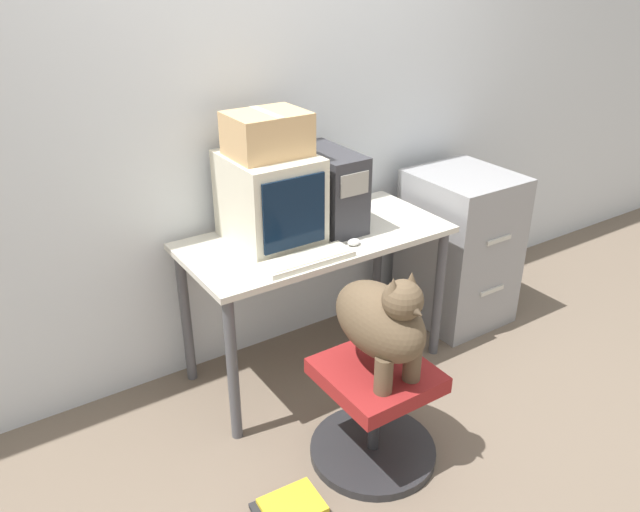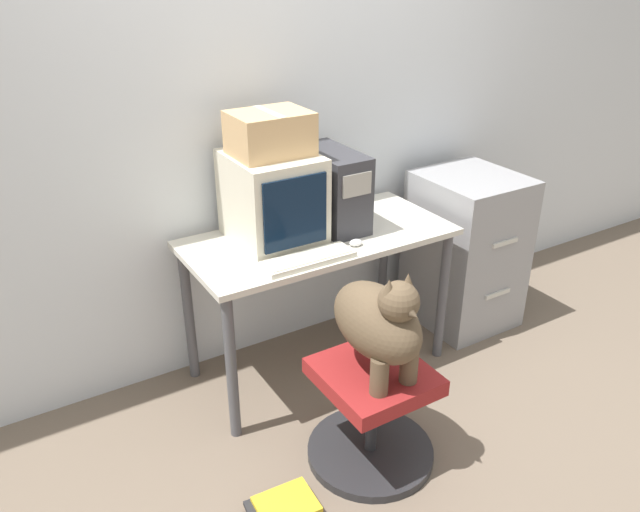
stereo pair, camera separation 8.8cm
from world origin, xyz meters
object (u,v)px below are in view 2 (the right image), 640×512
object	(u,v)px
crt_monitor	(273,198)
book_stack_floor	(284,509)
pc_tower	(332,189)
dog	(380,321)
keyboard	(308,259)
filing_cabinet	(465,250)
office_chair	(372,414)
cardboard_box	(270,133)

from	to	relation	value
crt_monitor	book_stack_floor	xyz separation A→B (m)	(-0.43, -0.85, -0.94)
crt_monitor	pc_tower	world-z (taller)	crt_monitor
dog	book_stack_floor	world-z (taller)	dog
crt_monitor	keyboard	size ratio (longest dim) A/B	1.03
book_stack_floor	dog	bearing A→B (deg)	8.05
dog	filing_cabinet	world-z (taller)	dog
crt_monitor	keyboard	world-z (taller)	crt_monitor
office_chair	crt_monitor	bearing A→B (deg)	93.81
dog	office_chair	bearing A→B (deg)	90.00
office_chair	cardboard_box	size ratio (longest dim) A/B	1.62
pc_tower	book_stack_floor	world-z (taller)	pc_tower
keyboard	filing_cabinet	size ratio (longest dim) A/B	0.48
pc_tower	office_chair	size ratio (longest dim) A/B	0.78
office_chair	filing_cabinet	bearing A→B (deg)	30.71
book_stack_floor	pc_tower	bearing A→B (deg)	48.64
pc_tower	cardboard_box	xyz separation A→B (m)	(-0.32, 0.00, 0.32)
dog	filing_cabinet	distance (m)	1.35
office_chair	dog	distance (m)	0.47
keyboard	cardboard_box	distance (m)	0.58
pc_tower	filing_cabinet	size ratio (longest dim) A/B	0.49
pc_tower	office_chair	world-z (taller)	pc_tower
crt_monitor	pc_tower	bearing A→B (deg)	0.01
keyboard	office_chair	world-z (taller)	keyboard
filing_cabinet	pc_tower	bearing A→B (deg)	173.88
crt_monitor	filing_cabinet	size ratio (longest dim) A/B	0.49
filing_cabinet	cardboard_box	xyz separation A→B (m)	(-1.18, 0.10, 0.83)
pc_tower	dog	xyz separation A→B (m)	(-0.27, -0.79, -0.25)
keyboard	office_chair	bearing A→B (deg)	-85.42
filing_cabinet	book_stack_floor	size ratio (longest dim) A/B	3.15
office_chair	filing_cabinet	world-z (taller)	filing_cabinet
crt_monitor	office_chair	distance (m)	1.06
keyboard	dog	world-z (taller)	dog
office_chair	book_stack_floor	bearing A→B (deg)	-169.37
pc_tower	office_chair	distance (m)	1.09
cardboard_box	keyboard	bearing A→B (deg)	-87.44
office_chair	book_stack_floor	distance (m)	0.53
dog	filing_cabinet	bearing A→B (deg)	31.53
dog	cardboard_box	world-z (taller)	cardboard_box
book_stack_floor	cardboard_box	bearing A→B (deg)	63.50
pc_tower	keyboard	bearing A→B (deg)	-136.22
filing_cabinet	dog	bearing A→B (deg)	-148.47
book_stack_floor	keyboard	bearing A→B (deg)	51.58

